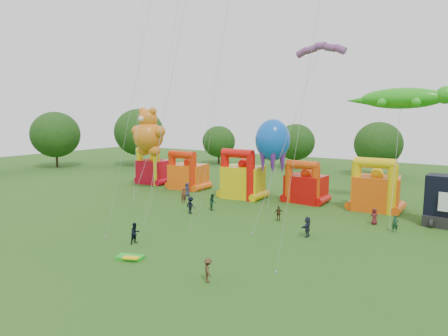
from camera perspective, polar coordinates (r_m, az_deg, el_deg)
The scene contains 23 objects.
ground at distance 31.40m, azimuth -19.99°, elevation -13.16°, with size 160.00×160.00×0.00m, color #275A19.
tree_ring at distance 31.11m, azimuth -20.92°, elevation -1.45°, with size 124.53×126.65×12.07m.
bouncy_castle_0 at distance 64.18m, azimuth -10.12°, elevation -0.21°, with size 4.81×3.97×5.81m.
bouncy_castle_1 at distance 58.97m, azimuth -5.26°, elevation -0.87°, with size 5.46×4.64×5.69m.
bouncy_castle_2 at distance 52.35m, azimuth 2.60°, elevation -1.59°, with size 5.52×4.70×6.53m.
bouncy_castle_3 at distance 50.75m, azimuth 11.52°, elevation -2.53°, with size 4.85×4.07×5.34m.
bouncy_castle_4 at distance 48.68m, azimuth 20.86°, elevation -2.97°, with size 5.45×4.59×6.16m.
teddy_bear_kite at distance 57.07m, azimuth -11.23°, elevation 2.03°, with size 6.17×8.55×11.98m.
gecko_kite at distance 47.27m, azimuth 23.51°, elevation 3.38°, with size 11.85×12.49×14.10m.
octopus_kite at distance 49.67m, azimuth 6.88°, elevation 2.04°, with size 4.33×6.53×10.43m.
parafoil_kites at distance 45.43m, azimuth -5.97°, elevation 10.33°, with size 29.80×13.40×32.68m.
diamond_kites at distance 38.96m, azimuth -2.49°, elevation 15.15°, with size 21.20×17.14×37.41m.
folded_kite_bundle at distance 31.86m, azimuth -13.24°, elevation -12.32°, with size 2.23×1.65×0.31m.
spectator_0 at distance 53.67m, azimuth -5.27°, elevation -3.08°, with size 0.90×0.59×1.84m, color #2C2843.
spectator_1 at distance 49.75m, azimuth -5.78°, elevation -3.95°, with size 0.67×0.44×1.83m, color #5C281A.
spectator_2 at distance 45.97m, azimuth -1.64°, elevation -4.86°, with size 0.91×0.71×1.87m, color #163725.
spectator_3 at distance 44.40m, azimuth -4.80°, elevation -5.32°, with size 1.22×0.70×1.89m, color black.
spectator_4 at distance 41.70m, azimuth 7.82°, elevation -6.45°, with size 0.92×0.39×1.58m, color #3D2A18.
spectator_5 at distance 36.88m, azimuth 11.81°, elevation -8.21°, with size 1.72×0.55×1.85m, color #25283D.
spectator_6 at distance 42.75m, azimuth 20.67°, elevation -6.50°, with size 0.80×0.52×1.63m, color maroon.
spectator_7 at distance 40.78m, azimuth 23.26°, elevation -7.33°, with size 0.58×0.38×1.59m, color #173925.
spectator_8 at distance 35.14m, azimuth -12.58°, elevation -9.07°, with size 0.88×0.68×1.80m, color black.
spectator_9 at distance 26.96m, azimuth -2.30°, elevation -14.38°, with size 1.04×0.60×1.61m, color #47311C.
Camera 1 is at (23.86, -17.23, 10.94)m, focal length 32.00 mm.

